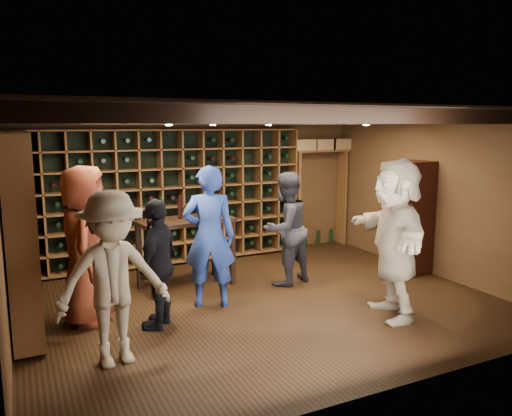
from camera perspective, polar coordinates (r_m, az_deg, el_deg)
name	(u,v)px	position (r m, az deg, el deg)	size (l,w,h in m)	color
ground	(262,302)	(6.77, 0.63, -10.66)	(6.00, 6.00, 0.00)	black
room_shell	(260,118)	(6.40, 0.47, 10.27)	(6.00, 6.00, 6.00)	#4F311B
wine_rack_back	(171,197)	(8.43, -9.67, 1.28)	(4.65, 0.30, 2.20)	brown
wine_rack_left	(20,225)	(6.62, -25.35, -1.72)	(0.30, 2.65, 2.20)	brown
crate_shelf	(320,166)	(9.60, 7.38, 4.84)	(1.20, 0.32, 2.07)	brown
display_cabinet	(410,220)	(8.23, 17.18, -1.28)	(0.55, 0.50, 1.75)	black
man_blue_shirt	(209,237)	(6.42, -5.36, -3.29)	(0.67, 0.44, 1.83)	navy
man_grey_suit	(286,229)	(7.32, 3.41, -2.37)	(0.81, 0.63, 1.66)	black
guest_red_floral	(85,246)	(6.17, -18.92, -4.08)	(0.92, 0.60, 1.88)	maroon
guest_woman_black	(159,264)	(5.88, -11.07, -6.25)	(0.89, 0.37, 1.51)	black
guest_khaki	(113,279)	(5.05, -16.04, -7.81)	(1.11, 0.64, 1.72)	#7C6D55
guest_beige	(395,239)	(6.26, 15.60, -3.39)	(1.81, 0.58, 1.95)	tan
tasting_table	(185,228)	(7.22, -8.06, -2.27)	(1.40, 0.83, 1.28)	black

